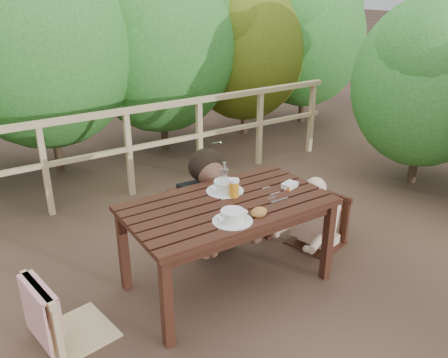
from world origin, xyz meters
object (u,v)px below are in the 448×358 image
table (227,244)px  woman (197,167)px  chair_far (198,196)px  tumbler (272,200)px  soup_near (233,217)px  bottle (224,178)px  butter_tub (290,186)px  bread_roll (259,212)px  chair_left (68,277)px  soup_far (225,187)px  chair_right (319,201)px  beer_glass (234,189)px  diner_right (323,187)px

table → woman: size_ratio=1.07×
table → chair_far: (0.15, 0.73, 0.09)m
tumbler → chair_far: bearing=97.6°
chair_far → soup_near: chair_far is taller
bottle → butter_tub: bottle is taller
bread_roll → butter_tub: bread_roll is taller
chair_left → bottle: (1.28, 0.10, 0.37)m
woman → soup_far: bearing=85.7°
chair_right → beer_glass: chair_right is taller
chair_far → tumbler: (0.12, -0.92, 0.30)m
woman → bottle: size_ratio=5.46×
woman → bottle: bearing=84.3°
soup_near → bread_roll: bearing=-8.2°
chair_left → bread_roll: chair_left is taller
bread_roll → bottle: (0.00, 0.46, 0.10)m
soup_far → bottle: 0.09m
butter_tub → beer_glass: bearing=150.7°
soup_near → butter_tub: 0.73m
diner_right → soup_near: size_ratio=4.03×
diner_right → soup_near: diner_right is taller
diner_right → bottle: bearing=71.0°
chair_left → chair_far: size_ratio=1.06×
chair_left → bottle: 1.34m
chair_far → bottle: bottle is taller
chair_right → woman: (-0.88, 0.68, 0.28)m
chair_left → tumbler: 1.53m
diner_right → butter_tub: diner_right is taller
tumbler → soup_far: bearing=116.3°
chair_left → tumbler: size_ratio=14.00×
chair_far → soup_far: size_ratio=3.01×
diner_right → bread_roll: size_ratio=9.18×
bread_roll → tumbler: 0.23m
chair_left → chair_right: (2.24, -0.00, -0.04)m
chair_left → butter_tub: bearing=-103.2°
soup_far → beer_glass: size_ratio=1.89×
woman → chair_left: bearing=28.5°
chair_right → bottle: bottle is taller
soup_near → woman: bearing=74.2°
tumbler → butter_tub: size_ratio=0.54×
chair_right → woman: woman is taller
diner_right → tumbler: (-0.78, -0.25, 0.18)m
woman → diner_right: bearing=144.9°
beer_glass → chair_left: bearing=179.7°
chair_right → soup_far: (-0.94, 0.12, 0.33)m
bottle → chair_far: bearing=82.1°
chair_right → bread_roll: bearing=-82.5°
woman → diner_right: woman is taller
table → soup_far: soup_far is taller
bread_roll → tumbler: size_ratio=1.84×
table → bread_roll: bread_roll is taller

